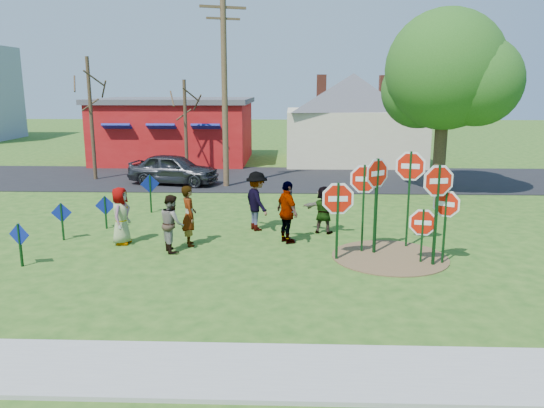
{
  "coord_description": "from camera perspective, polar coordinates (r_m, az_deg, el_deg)",
  "views": [
    {
      "loc": [
        1.73,
        -15.15,
        4.67
      ],
      "look_at": [
        1.16,
        0.66,
        1.12
      ],
      "focal_mm": 35.0,
      "sensor_mm": 36.0,
      "label": 1
    }
  ],
  "objects": [
    {
      "name": "person_a",
      "position": [
        16.45,
        -15.96,
        -1.23
      ],
      "size": [
        0.59,
        0.87,
        1.74
      ],
      "primitive_type": "imported",
      "rotation": [
        0.0,
        0.0,
        1.53
      ],
      "color": "#4B5B96",
      "rests_on": "ground"
    },
    {
      "name": "suv",
      "position": [
        25.83,
        -10.54,
        3.73
      ],
      "size": [
        4.53,
        2.56,
        1.46
      ],
      "primitive_type": "imported",
      "rotation": [
        0.0,
        0.0,
        1.36
      ],
      "color": "#323238",
      "rests_on": "road"
    },
    {
      "name": "stop_sign_f",
      "position": [
        14.61,
        18.21,
        -0.53
      ],
      "size": [
        0.84,
        0.52,
        2.13
      ],
      "rotation": [
        0.0,
        0.0,
        -0.55
      ],
      "color": "#0E3614",
      "rests_on": "ground"
    },
    {
      "name": "stop_sign_c",
      "position": [
        14.28,
        17.39,
        1.25
      ],
      "size": [
        1.11,
        0.25,
        2.85
      ],
      "rotation": [
        0.0,
        0.0,
        0.21
      ],
      "color": "#0E3614",
      "rests_on": "ground"
    },
    {
      "name": "blue_diamond_a",
      "position": [
        15.36,
        -25.5,
        -3.5
      ],
      "size": [
        0.61,
        0.16,
        1.18
      ],
      "rotation": [
        0.0,
        0.0,
        -0.23
      ],
      "color": "#0E3614",
      "rests_on": "ground"
    },
    {
      "name": "sidewalk",
      "position": [
        9.36,
        -9.31,
        -17.19
      ],
      "size": [
        22.0,
        1.8,
        0.08
      ],
      "primitive_type": "cube",
      "color": "#9E9E99",
      "rests_on": "ground"
    },
    {
      "name": "utility_pole",
      "position": [
        24.68,
        -5.13,
        12.26
      ],
      "size": [
        2.0,
        0.87,
        8.61
      ],
      "rotation": [
        0.0,
        0.0,
        0.37
      ],
      "color": "#4C3823",
      "rests_on": "ground"
    },
    {
      "name": "ground",
      "position": [
        15.95,
        -4.28,
        -4.43
      ],
      "size": [
        120.0,
        120.0,
        0.0
      ],
      "primitive_type": "plane",
      "color": "#255117",
      "rests_on": "ground"
    },
    {
      "name": "road",
      "position": [
        27.11,
        -1.63,
        2.75
      ],
      "size": [
        120.0,
        7.5,
        0.04
      ],
      "primitive_type": "cube",
      "color": "black",
      "rests_on": "ground"
    },
    {
      "name": "stop_sign_g",
      "position": [
        14.93,
        11.21,
        2.14
      ],
      "size": [
        0.9,
        0.7,
        2.87
      ],
      "rotation": [
        0.0,
        0.0,
        0.66
      ],
      "color": "#0E3614",
      "rests_on": "ground"
    },
    {
      "name": "leafy_tree",
      "position": [
        24.03,
        18.42,
        12.9
      ],
      "size": [
        5.51,
        5.03,
        7.83
      ],
      "color": "#382819",
      "rests_on": "ground"
    },
    {
      "name": "person_f",
      "position": [
        17.07,
        5.59,
        -0.61
      ],
      "size": [
        1.51,
        0.84,
        1.55
      ],
      "primitive_type": "imported",
      "rotation": [
        0.0,
        0.0,
        2.86
      ],
      "color": "#205129",
      "rests_on": "ground"
    },
    {
      "name": "person_b",
      "position": [
        15.85,
        -8.91,
        -1.26
      ],
      "size": [
        0.62,
        0.76,
        1.81
      ],
      "primitive_type": "imported",
      "rotation": [
        0.0,
        0.0,
        1.89
      ],
      "color": "teal",
      "rests_on": "ground"
    },
    {
      "name": "person_d",
      "position": [
        17.33,
        -1.64,
        0.32
      ],
      "size": [
        1.22,
        1.45,
        1.95
      ],
      "primitive_type": "imported",
      "rotation": [
        0.0,
        0.0,
        2.05
      ],
      "color": "#35353A",
      "rests_on": "ground"
    },
    {
      "name": "bare_tree_east",
      "position": [
        28.68,
        -9.32,
        9.57
      ],
      "size": [
        1.8,
        1.8,
        4.97
      ],
      "color": "#382819",
      "rests_on": "ground"
    },
    {
      "name": "blue_diamond_b",
      "position": [
        17.45,
        -21.67,
        -1.33
      ],
      "size": [
        0.62,
        0.09,
        1.18
      ],
      "rotation": [
        0.0,
        0.0,
        0.11
      ],
      "color": "#0E3614",
      "rests_on": "ground"
    },
    {
      "name": "cream_house",
      "position": [
        33.41,
        8.66,
        9.5
      ],
      "size": [
        9.4,
        9.4,
        6.5
      ],
      "color": "beige",
      "rests_on": "ground"
    },
    {
      "name": "bare_tree_west",
      "position": [
        27.95,
        -18.99,
        10.41
      ],
      "size": [
        1.8,
        1.8,
        6.05
      ],
      "color": "#382819",
      "rests_on": "ground"
    },
    {
      "name": "blue_diamond_d",
      "position": [
        20.26,
        -12.97,
        1.58
      ],
      "size": [
        0.64,
        0.33,
        1.45
      ],
      "rotation": [
        0.0,
        0.0,
        0.46
      ],
      "color": "#0E3614",
      "rests_on": "ground"
    },
    {
      "name": "stop_sign_d",
      "position": [
        15.74,
        14.62,
        3.06
      ],
      "size": [
        1.14,
        0.29,
        3.0
      ],
      "rotation": [
        0.0,
        0.0,
        -0.24
      ],
      "color": "#0E3614",
      "rests_on": "ground"
    },
    {
      "name": "blue_diamond_c",
      "position": [
        18.4,
        -17.48,
        -0.49
      ],
      "size": [
        0.65,
        0.09,
        1.12
      ],
      "rotation": [
        0.0,
        0.0,
        0.1
      ],
      "color": "#0E3614",
      "rests_on": "ground"
    },
    {
      "name": "person_e",
      "position": [
        15.9,
        1.66,
        -0.9
      ],
      "size": [
        0.95,
        1.2,
        1.9
      ],
      "primitive_type": "imported",
      "rotation": [
        0.0,
        0.0,
        2.08
      ],
      "color": "#452C50",
      "rests_on": "ground"
    },
    {
      "name": "stop_sign_b",
      "position": [
        15.02,
        9.86,
        1.88
      ],
      "size": [
        1.08,
        0.14,
        2.67
      ],
      "rotation": [
        0.0,
        0.0,
        -0.11
      ],
      "color": "#0E3614",
      "rests_on": "ground"
    },
    {
      "name": "stop_sign_a",
      "position": [
        14.32,
        7.09,
        -0.06
      ],
      "size": [
        1.18,
        0.1,
        2.3
      ],
      "rotation": [
        0.0,
        0.0,
        0.07
      ],
      "color": "#0E3614",
      "rests_on": "ground"
    },
    {
      "name": "person_c",
      "position": [
        15.4,
        -10.71,
        -2.04
      ],
      "size": [
        0.91,
        1.0,
        1.66
      ],
      "primitive_type": "imported",
      "rotation": [
        0.0,
        0.0,
        2.01
      ],
      "color": "#91523E",
      "rests_on": "ground"
    },
    {
      "name": "dirt_patch",
      "position": [
        15.15,
        12.54,
        -5.57
      ],
      "size": [
        3.2,
        3.2,
        0.03
      ],
      "primitive_type": "cylinder",
      "color": "brown",
      "rests_on": "ground"
    },
    {
      "name": "red_building",
      "position": [
        34.03,
        -10.31,
        7.88
      ],
      "size": [
        9.4,
        7.69,
        3.9
      ],
      "color": "#A01011",
      "rests_on": "ground"
    },
    {
      "name": "stop_sign_e",
      "position": [
        14.63,
        15.9,
        -2.24
      ],
      "size": [
        0.97,
        0.2,
        1.61
      ],
      "rotation": [
        0.0,
        0.0,
        -0.19
      ],
      "color": "#0E3614",
      "rests_on": "ground"
    }
  ]
}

